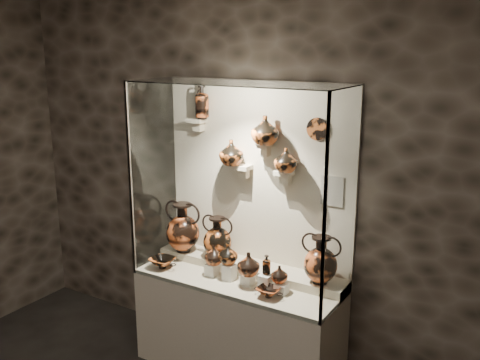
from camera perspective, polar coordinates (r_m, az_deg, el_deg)
name	(u,v)px	position (r m, az deg, el deg)	size (l,w,h in m)	color
wall_back	(258,178)	(4.40, 1.95, 0.17)	(5.00, 0.02, 3.20)	black
plinth	(238,326)	(4.60, -0.21, -15.36)	(1.70, 0.60, 0.80)	beige
front_tier	(238,280)	(4.41, -0.22, -10.66)	(1.68, 0.58, 0.03)	#B9AB8F
rear_tier	(249,269)	(4.53, 0.95, -9.46)	(1.70, 0.25, 0.10)	#B9AB8F
back_panel	(258,179)	(4.40, 1.91, 0.16)	(1.70, 0.03, 1.60)	beige
glass_front	(217,196)	(3.90, -2.50, -1.72)	(1.70, 0.01, 1.60)	white
glass_left	(153,174)	(4.62, -9.21, 0.67)	(0.01, 0.60, 1.60)	white
glass_right	(342,203)	(3.78, 10.79, -2.47)	(0.01, 0.60, 1.60)	white
glass_top	(238,83)	(4.00, -0.24, 10.31)	(1.70, 0.60, 0.01)	white
frame_post_left	(131,181)	(4.41, -11.59, -0.10)	(0.02, 0.02, 1.60)	gray
frame_post_right	(325,214)	(3.52, 9.02, -3.64)	(0.02, 0.02, 1.60)	gray
pedestal_a	(212,269)	(4.45, -3.01, -9.50)	(0.09, 0.09, 0.10)	silver
pedestal_b	(229,272)	(4.36, -1.14, -9.80)	(0.09, 0.09, 0.13)	silver
pedestal_c	(248,279)	(4.29, 0.82, -10.53)	(0.09, 0.09, 0.09)	silver
pedestal_d	(265,282)	(4.21, 2.73, -10.81)	(0.09, 0.09, 0.12)	silver
pedestal_e	(282,288)	(4.16, 4.45, -11.46)	(0.09, 0.09, 0.08)	silver
bracket_ul	(197,120)	(4.54, -4.60, 6.36)	(0.14, 0.12, 0.04)	beige
bracket_ca	(243,167)	(4.36, 0.30, 1.39)	(0.14, 0.12, 0.04)	beige
bracket_cb	(265,145)	(4.22, 2.63, 3.72)	(0.10, 0.12, 0.04)	beige
bracket_cc	(284,173)	(4.18, 4.76, 0.78)	(0.14, 0.12, 0.04)	beige
amphora_left	(183,227)	(4.71, -6.11, -5.04)	(0.35, 0.35, 0.44)	#B64E23
amphora_mid	(217,238)	(4.56, -2.42, -6.15)	(0.29, 0.29, 0.36)	#C45A22
amphora_right	(320,260)	(4.14, 8.58, -8.39)	(0.30, 0.30, 0.38)	#B64E23
jug_a	(214,255)	(4.39, -2.77, -7.98)	(0.15, 0.15, 0.16)	#B64E23
jug_b	(228,254)	(4.32, -1.27, -7.87)	(0.16, 0.16, 0.17)	#C45A22
jug_c	(249,264)	(4.21, 0.93, -8.94)	(0.18, 0.18, 0.19)	#B64E23
jug_e	(280,274)	(4.13, 4.24, -9.98)	(0.13, 0.13, 0.14)	#B64E23
lekythos_small	(267,264)	(4.16, 2.87, -8.89)	(0.08, 0.08, 0.18)	#C45A22
kylix_left	(163,262)	(4.62, -8.26, -8.64)	(0.27, 0.23, 0.11)	#C45A22
kylix_right	(269,291)	(4.10, 3.08, -11.76)	(0.22, 0.19, 0.09)	#B64E23
lekythos_tall	(202,100)	(4.47, -4.06, 8.49)	(0.12, 0.12, 0.31)	#B64E23
ovoid_vase_a	(231,152)	(4.33, -0.92, 2.96)	(0.20, 0.20, 0.21)	#C45A22
ovoid_vase_b	(265,130)	(4.13, 2.70, 5.33)	(0.22, 0.22, 0.23)	#C45A22
ovoid_vase_c	(286,160)	(4.11, 4.93, 2.14)	(0.18, 0.18, 0.19)	#C45A22
wall_plate	(318,129)	(4.06, 8.27, 5.41)	(0.17, 0.17, 0.02)	#B25423
info_placard	(332,191)	(4.11, 9.76, -1.15)	(0.18, 0.01, 0.23)	beige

